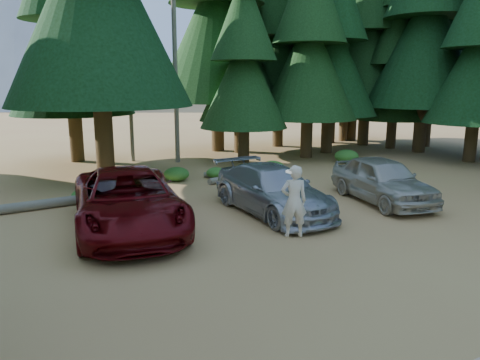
{
  "coord_description": "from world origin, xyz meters",
  "views": [
    {
      "loc": [
        -8.14,
        -8.72,
        4.25
      ],
      "look_at": [
        -1.35,
        3.67,
        1.25
      ],
      "focal_mm": 35.0,
      "sensor_mm": 36.0,
      "label": 1
    }
  ],
  "objects": [
    {
      "name": "forest_belt_north",
      "position": [
        0.0,
        15.0,
        0.0
      ],
      "size": [
        36.0,
        7.0,
        22.0
      ],
      "primitive_type": null,
      "color": "black",
      "rests_on": "ground"
    },
    {
      "name": "log_left",
      "position": [
        -6.61,
        7.9,
        0.16
      ],
      "size": [
        4.6,
        0.62,
        0.33
      ],
      "primitive_type": "cylinder",
      "rotation": [
        0.0,
        1.57,
        0.06
      ],
      "color": "#6D6557",
      "rests_on": "ground"
    },
    {
      "name": "ground",
      "position": [
        0.0,
        0.0,
        0.0
      ],
      "size": [
        160.0,
        160.0,
        0.0
      ],
      "primitive_type": "plane",
      "color": "#AA7748",
      "rests_on": "ground"
    },
    {
      "name": "snag_front",
      "position": [
        0.8,
        14.5,
        6.0
      ],
      "size": [
        0.24,
        0.24,
        12.0
      ],
      "primitive_type": "cylinder",
      "color": "#6D6557",
      "rests_on": "ground"
    },
    {
      "name": "shrub_center_right",
      "position": [
        -1.01,
        10.0,
        0.3
      ],
      "size": [
        1.09,
        1.09,
        0.6
      ],
      "primitive_type": "ellipsoid",
      "color": "#275A1B",
      "rests_on": "ground"
    },
    {
      "name": "shrub_far_left",
      "position": [
        -5.24,
        8.3,
        0.22
      ],
      "size": [
        0.82,
        0.82,
        0.45
      ],
      "primitive_type": "ellipsoid",
      "color": "#275A1B",
      "rests_on": "ground"
    },
    {
      "name": "shrub_right",
      "position": [
        3.48,
        9.32,
        0.31
      ],
      "size": [
        1.12,
        1.12,
        0.61
      ],
      "primitive_type": "ellipsoid",
      "color": "#275A1B",
      "rests_on": "ground"
    },
    {
      "name": "log_right",
      "position": [
        1.99,
        9.06,
        0.14
      ],
      "size": [
        4.27,
        1.28,
        0.28
      ],
      "primitive_type": "cylinder",
      "rotation": [
        0.0,
        1.57,
        0.23
      ],
      "color": "#6D6557",
      "rests_on": "ground"
    },
    {
      "name": "silver_minivan_center",
      "position": [
        -0.07,
        3.79,
        0.77
      ],
      "size": [
        2.19,
        5.3,
        1.53
      ],
      "primitive_type": "imported",
      "rotation": [
        0.0,
        0.0,
        -0.01
      ],
      "color": "#A9ACB2",
      "rests_on": "ground"
    },
    {
      "name": "snag_back",
      "position": [
        -1.2,
        16.0,
        5.0
      ],
      "size": [
        0.2,
        0.2,
        10.0
      ],
      "primitive_type": "cylinder",
      "color": "#6D6557",
      "rests_on": "ground"
    },
    {
      "name": "shrub_center_left",
      "position": [
        0.76,
        9.75,
        0.24
      ],
      "size": [
        0.86,
        0.86,
        0.47
      ],
      "primitive_type": "ellipsoid",
      "color": "#275A1B",
      "rests_on": "ground"
    },
    {
      "name": "mountain_peak",
      "position": [
        -2.59,
        88.23,
        12.71
      ],
      "size": [
        48.0,
        50.0,
        28.0
      ],
      "color": "#93959B",
      "rests_on": "ground"
    },
    {
      "name": "shrub_edge_east",
      "position": [
        8.44,
        6.57,
        0.2
      ],
      "size": [
        0.72,
        0.72,
        0.39
      ],
      "primitive_type": "ellipsoid",
      "color": "#275A1B",
      "rests_on": "ground"
    },
    {
      "name": "shrub_left",
      "position": [
        -4.83,
        7.13,
        0.24
      ],
      "size": [
        0.86,
        0.86,
        0.47
      ],
      "primitive_type": "ellipsoid",
      "color": "#275A1B",
      "rests_on": "ground"
    },
    {
      "name": "frisbee_player",
      "position": [
        -1.86,
        0.08,
        1.46
      ],
      "size": [
        0.74,
        0.61,
        1.74
      ],
      "rotation": [
        0.0,
        0.0,
        2.77
      ],
      "color": "beige",
      "rests_on": "ground"
    },
    {
      "name": "log_mid",
      "position": [
        1.55,
        9.28,
        0.12
      ],
      "size": [
        2.57,
        1.83,
        0.24
      ],
      "primitive_type": "cylinder",
      "rotation": [
        0.0,
        1.57,
        -0.59
      ],
      "color": "#6D6557",
      "rests_on": "ground"
    },
    {
      "name": "red_pickup",
      "position": [
        -4.69,
        4.29,
        0.87
      ],
      "size": [
        3.92,
        6.68,
        1.75
      ],
      "primitive_type": "imported",
      "rotation": [
        0.0,
        0.0,
        -0.17
      ],
      "color": "#5B070B",
      "rests_on": "ground"
    },
    {
      "name": "silver_minivan_right",
      "position": [
        4.11,
        3.09,
        0.81
      ],
      "size": [
        2.86,
        5.04,
        1.62
      ],
      "primitive_type": "imported",
      "rotation": [
        0.0,
        0.0,
        -0.21
      ],
      "color": "#B6B0A2",
      "rests_on": "ground"
    },
    {
      "name": "shrub_far_right",
      "position": [
        8.56,
        10.0,
        0.35
      ],
      "size": [
        1.26,
        1.26,
        0.69
      ],
      "primitive_type": "ellipsoid",
      "color": "#275A1B",
      "rests_on": "ground"
    }
  ]
}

